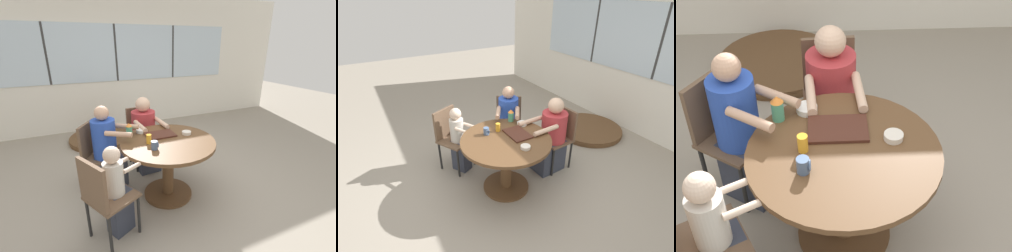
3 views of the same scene
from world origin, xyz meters
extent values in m
plane|color=gray|center=(0.00, 0.00, 0.00)|extent=(16.00, 16.00, 0.00)
cylinder|color=brown|center=(0.00, 0.00, 0.72)|extent=(1.11, 1.11, 0.04)
cylinder|color=brown|center=(0.00, 0.00, 0.35)|extent=(0.14, 0.14, 0.70)
cylinder|color=brown|center=(0.00, 0.00, 0.01)|extent=(0.60, 0.60, 0.03)
cube|color=brown|center=(-0.70, 0.45, 0.45)|extent=(0.55, 0.55, 0.03)
cube|color=brown|center=(-0.85, 0.55, 0.68)|extent=(0.24, 0.34, 0.42)
cylinder|color=black|center=(-0.46, 0.50, 0.22)|extent=(0.03, 0.03, 0.44)
cylinder|color=black|center=(-0.65, 0.22, 0.22)|extent=(0.03, 0.03, 0.44)
cylinder|color=black|center=(-0.75, 0.69, 0.22)|extent=(0.03, 0.03, 0.44)
cylinder|color=black|center=(-0.93, 0.40, 0.22)|extent=(0.03, 0.03, 0.44)
cube|color=brown|center=(-0.05, 0.83, 0.45)|extent=(0.42, 0.42, 0.03)
cube|color=brown|center=(-0.06, 1.01, 0.68)|extent=(0.38, 0.06, 0.42)
cylinder|color=black|center=(0.13, 0.67, 0.22)|extent=(0.03, 0.03, 0.44)
cylinder|color=black|center=(-0.21, 0.65, 0.22)|extent=(0.03, 0.03, 0.44)
cylinder|color=black|center=(0.11, 1.01, 0.22)|extent=(0.03, 0.03, 0.44)
cylinder|color=black|center=(-0.23, 0.99, 0.22)|extent=(0.03, 0.03, 0.44)
cube|color=brown|center=(-0.74, -0.38, 0.45)|extent=(0.54, 0.54, 0.03)
cylinder|color=black|center=(-0.67, -0.15, 0.22)|extent=(0.03, 0.03, 0.44)
cube|color=#333847|center=(-0.62, 0.40, 0.23)|extent=(0.43, 0.41, 0.47)
cylinder|color=#284CB7|center=(-0.67, 0.43, 0.71)|extent=(0.29, 0.29, 0.48)
sphere|color=tan|center=(-0.67, 0.43, 1.03)|extent=(0.17, 0.17, 0.17)
cylinder|color=tan|center=(-0.39, 0.41, 0.83)|extent=(0.30, 0.22, 0.06)
cylinder|color=tan|center=(-0.53, 0.19, 0.83)|extent=(0.30, 0.22, 0.06)
cube|color=#333847|center=(-0.05, 0.72, 0.23)|extent=(0.34, 0.43, 0.47)
cylinder|color=#B23338|center=(-0.05, 0.79, 0.67)|extent=(0.34, 0.34, 0.41)
sphere|color=#DBB293|center=(-0.05, 0.79, 0.98)|extent=(0.21, 0.21, 0.21)
cylinder|color=#DBB293|center=(0.12, 0.51, 0.78)|extent=(0.08, 0.38, 0.06)
cylinder|color=#DBB293|center=(-0.19, 0.49, 0.78)|extent=(0.08, 0.38, 0.06)
cylinder|color=beige|center=(-0.70, -0.37, 0.63)|extent=(0.19, 0.19, 0.33)
sphere|color=beige|center=(-0.70, -0.37, 0.87)|extent=(0.16, 0.16, 0.16)
cylinder|color=beige|center=(-0.60, -0.22, 0.71)|extent=(0.20, 0.13, 0.04)
cylinder|color=beige|center=(-0.52, -0.37, 0.71)|extent=(0.20, 0.13, 0.04)
cube|color=#472319|center=(-0.03, 0.18, 0.75)|extent=(0.35, 0.24, 0.02)
cylinder|color=slate|center=(-0.22, -0.15, 0.78)|extent=(0.07, 0.07, 0.09)
torus|color=slate|center=(-0.19, -0.15, 0.78)|extent=(0.01, 0.06, 0.06)
cylinder|color=#4CA57F|center=(-0.38, 0.30, 0.80)|extent=(0.07, 0.07, 0.13)
cone|color=orange|center=(-0.38, 0.30, 0.89)|extent=(0.08, 0.08, 0.04)
cylinder|color=gold|center=(-0.23, 0.01, 0.79)|extent=(0.06, 0.06, 0.11)
cylinder|color=silver|center=(0.29, 0.09, 0.76)|extent=(0.11, 0.11, 0.04)
cylinder|color=white|center=(-0.21, 0.37, 0.76)|extent=(0.13, 0.13, 0.04)
cylinder|color=brown|center=(-0.54, 2.06, 0.01)|extent=(1.18, 1.18, 0.03)
cylinder|color=brown|center=(-0.54, 2.06, 0.04)|extent=(1.19, 1.19, 0.03)
cylinder|color=brown|center=(-0.54, 2.06, 0.07)|extent=(1.18, 1.18, 0.03)
camera|label=1|loc=(-0.95, -2.19, 1.81)|focal=24.00mm
camera|label=2|loc=(2.33, -1.37, 2.37)|focal=28.00mm
camera|label=3|loc=(-0.09, -1.91, 2.51)|focal=50.00mm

